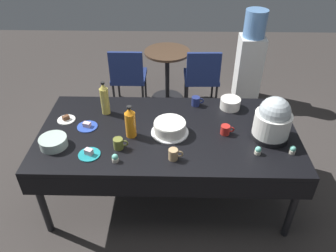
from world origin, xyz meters
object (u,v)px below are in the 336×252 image
coffee_mug_red (226,130)px  water_cooler (250,59)px  potluck_table (168,136)px  cupcake_cocoa (258,151)px  dessert_plate_white (66,119)px  cupcake_rose (115,158)px  dessert_plate_cobalt (87,126)px  maroon_chair_left (128,74)px  soda_bottle_orange_juice (130,122)px  glass_salad_bowl (53,142)px  soda_bottle_ginger_ale (105,99)px  round_cafe_table (167,67)px  ceramic_snack_bowl (230,103)px  coffee_mug_olive (119,144)px  slow_cooker (273,120)px  coffee_mug_navy (196,101)px  dessert_plate_teal (89,154)px  coffee_mug_tan (174,154)px  frosted_layer_cake (170,128)px  maroon_chair_right (202,75)px  cupcake_mint (293,150)px

coffee_mug_red → water_cooler: 1.95m
potluck_table → cupcake_cocoa: size_ratio=32.59×
dessert_plate_white → cupcake_rose: (0.52, -0.54, 0.02)m
dessert_plate_cobalt → maroon_chair_left: maroon_chair_left is taller
cupcake_cocoa → soda_bottle_orange_juice: 1.04m
glass_salad_bowl → soda_bottle_orange_juice: soda_bottle_orange_juice is taller
soda_bottle_ginger_ale → round_cafe_table: bearing=70.7°
ceramic_snack_bowl → coffee_mug_olive: (-0.96, -0.62, -0.00)m
slow_cooker → coffee_mug_navy: bearing=140.5°
dessert_plate_cobalt → dessert_plate_teal: 0.38m
coffee_mug_tan → water_cooler: 2.41m
potluck_table → dessert_plate_cobalt: bearing=176.8°
slow_cooker → cupcake_rose: bearing=-165.1°
potluck_table → ceramic_snack_bowl: bearing=33.2°
round_cafe_table → soda_bottle_ginger_ale: bearing=-109.3°
frosted_layer_cake → coffee_mug_tan: frosted_layer_cake is taller
slow_cooker → round_cafe_table: 2.09m
soda_bottle_orange_juice → coffee_mug_red: soda_bottle_orange_juice is taller
dessert_plate_white → round_cafe_table: 1.87m
maroon_chair_left → ceramic_snack_bowl: bearing=-46.1°
glass_salad_bowl → coffee_mug_olive: 0.53m
soda_bottle_orange_juice → coffee_mug_red: size_ratio=2.48×
ceramic_snack_bowl → coffee_mug_red: bearing=-102.7°
maroon_chair_right → potluck_table: bearing=-104.6°
cupcake_mint → slow_cooker: bearing=123.5°
coffee_mug_olive → water_cooler: water_cooler is taller
coffee_mug_navy → maroon_chair_right: size_ratio=0.14×
frosted_layer_cake → maroon_chair_left: frosted_layer_cake is taller
soda_bottle_orange_juice → water_cooler: bearing=54.4°
dessert_plate_white → potluck_table: bearing=-8.7°
frosted_layer_cake → coffee_mug_olive: 0.45m
frosted_layer_cake → coffee_mug_navy: 0.51m
dessert_plate_white → coffee_mug_red: coffee_mug_red is taller
cupcake_mint → coffee_mug_tan: bearing=-174.5°
dessert_plate_white → coffee_mug_red: (1.40, -0.17, 0.03)m
dessert_plate_white → cupcake_mint: bearing=-12.2°
maroon_chair_left → coffee_mug_red: bearing=-56.7°
dessert_plate_white → coffee_mug_navy: 1.20m
coffee_mug_red → dessert_plate_white: bearing=173.1°
frosted_layer_cake → dessert_plate_white: size_ratio=2.00×
coffee_mug_olive → coffee_mug_tan: bearing=-15.2°
soda_bottle_ginger_ale → water_cooler: (1.63, 1.56, -0.31)m
coffee_mug_olive → coffee_mug_tan: same height
coffee_mug_navy → coffee_mug_olive: bearing=-134.4°
dessert_plate_teal → coffee_mug_olive: (0.22, 0.09, 0.03)m
frosted_layer_cake → dessert_plate_white: 0.95m
glass_salad_bowl → coffee_mug_tan: (0.96, -0.13, 0.01)m
coffee_mug_red → ceramic_snack_bowl: bearing=77.3°
cupcake_rose → coffee_mug_red: bearing=22.7°
dessert_plate_teal → soda_bottle_orange_juice: 0.41m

